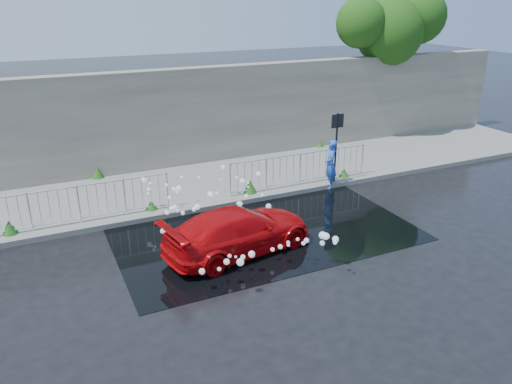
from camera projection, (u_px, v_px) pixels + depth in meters
ground at (262, 250)px, 12.74m from camera, size 90.00×90.00×0.00m
pavement at (198, 184)px, 16.92m from camera, size 30.00×4.00×0.15m
curb at (220, 205)px, 15.24m from camera, size 30.00×0.25×0.16m
retaining_wall at (176, 118)px, 18.10m from camera, size 30.00×0.60×3.50m
puddle at (263, 230)px, 13.78m from camera, size 8.00×5.00×0.01m
sign_post at (337, 137)px, 16.37m from camera, size 0.45×0.06×2.50m
tree at (392, 26)px, 21.00m from camera, size 5.20×2.86×6.38m
railing_left at (79, 203)px, 13.71m from camera, size 5.05×0.05×1.10m
railing_right at (300, 168)px, 16.47m from camera, size 5.05×0.05×1.10m
weeds at (189, 184)px, 16.20m from camera, size 12.17×3.93×0.42m
water_spray at (230, 215)px, 13.09m from camera, size 3.58×5.63×1.09m
red_car at (239, 231)px, 12.48m from camera, size 4.15×2.28×1.14m
person at (330, 164)px, 16.52m from camera, size 0.61×0.71×1.65m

